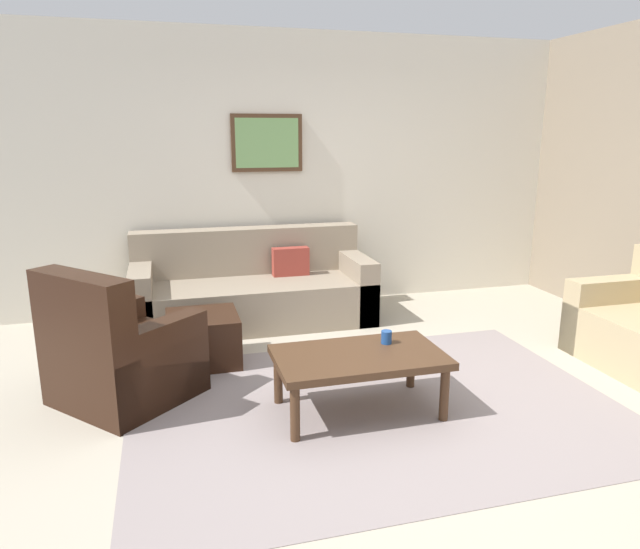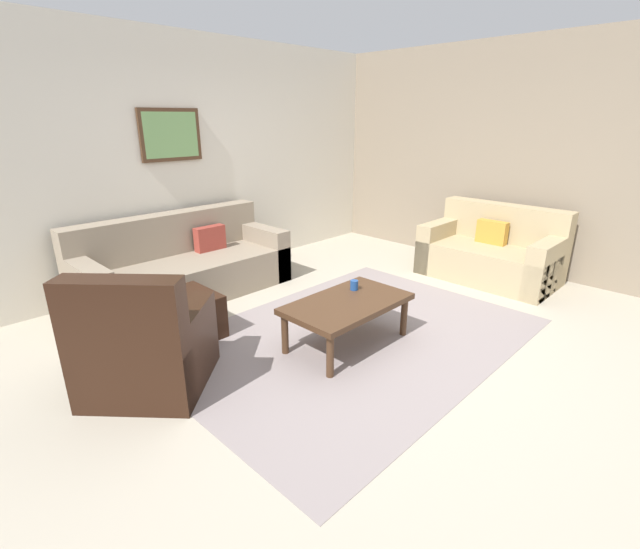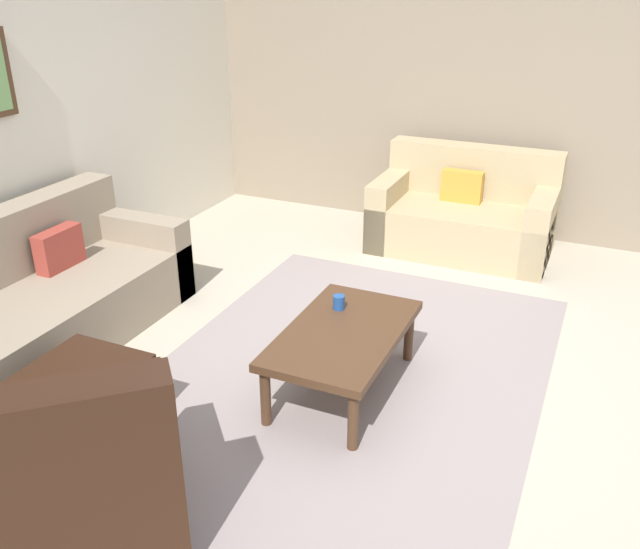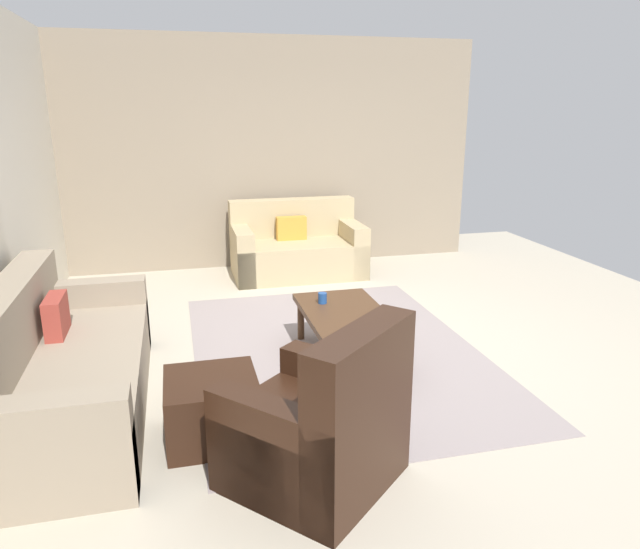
# 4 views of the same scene
# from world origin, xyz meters

# --- Properties ---
(ground_plane) EXTENTS (8.00, 8.00, 0.00)m
(ground_plane) POSITION_xyz_m (0.00, 0.00, 0.00)
(ground_plane) COLOR #B2A893
(stone_feature_panel) EXTENTS (0.12, 5.20, 2.80)m
(stone_feature_panel) POSITION_xyz_m (3.00, 0.00, 1.40)
(stone_feature_panel) COLOR gray
(stone_feature_panel) RESTS_ON ground_plane
(area_rug) EXTENTS (3.26, 2.34, 0.01)m
(area_rug) POSITION_xyz_m (0.00, 0.00, 0.00)
(area_rug) COLOR gray
(area_rug) RESTS_ON ground_plane
(couch_main) EXTENTS (2.26, 0.93, 0.88)m
(couch_main) POSITION_xyz_m (-0.52, 2.09, 0.30)
(couch_main) COLOR gray
(couch_main) RESTS_ON ground_plane
(couch_loveseat) EXTENTS (0.90, 1.54, 0.88)m
(couch_loveseat) POSITION_xyz_m (2.44, -0.16, 0.30)
(couch_loveseat) COLOR tan
(couch_loveseat) RESTS_ON ground_plane
(armchair_leather) EXTENTS (1.13, 1.13, 0.95)m
(armchair_leather) POSITION_xyz_m (-1.68, 0.54, 0.31)
(armchair_leather) COLOR black
(armchair_leather) RESTS_ON ground_plane
(ottoman) EXTENTS (0.56, 0.56, 0.40)m
(ottoman) POSITION_xyz_m (-1.07, 1.10, 0.20)
(ottoman) COLOR black
(ottoman) RESTS_ON ground_plane
(coffee_table) EXTENTS (1.10, 0.64, 0.41)m
(coffee_table) POSITION_xyz_m (-0.14, -0.03, 0.36)
(coffee_table) COLOR #472D1C
(coffee_table) RESTS_ON ground_plane
(cup) EXTENTS (0.07, 0.07, 0.09)m
(cup) POSITION_xyz_m (0.10, 0.10, 0.45)
(cup) COLOR #1E478C
(cup) RESTS_ON coffee_table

